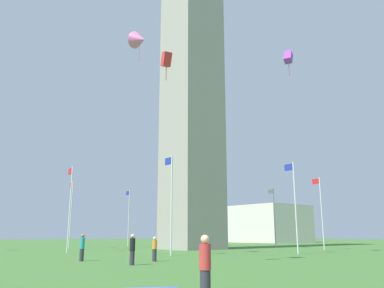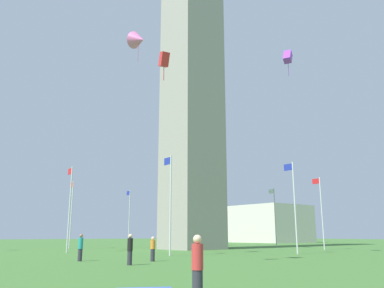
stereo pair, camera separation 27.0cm
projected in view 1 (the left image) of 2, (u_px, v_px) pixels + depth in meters
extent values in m
plane|color=#3D6B2D|center=(192.00, 249.00, 48.50)|extent=(260.00, 260.00, 0.00)
cube|color=gray|center=(192.00, 60.00, 54.04)|extent=(6.23, 6.23, 49.86)
cylinder|color=silver|center=(129.00, 218.00, 61.40)|extent=(0.14, 0.14, 8.59)
cube|color=#1E2D99|center=(128.00, 193.00, 62.68)|extent=(1.00, 0.03, 0.64)
cylinder|color=silver|center=(71.00, 214.00, 51.18)|extent=(0.14, 0.14, 8.59)
cube|color=red|center=(71.00, 185.00, 52.45)|extent=(1.00, 0.03, 0.64)
cylinder|color=silver|center=(70.00, 209.00, 39.94)|extent=(0.14, 0.14, 8.59)
cube|color=red|center=(70.00, 171.00, 41.21)|extent=(1.00, 0.03, 0.64)
cylinder|color=silver|center=(171.00, 204.00, 34.27)|extent=(0.14, 0.14, 8.59)
cube|color=#1E2D99|center=(168.00, 161.00, 35.55)|extent=(1.00, 0.03, 0.64)
cylinder|color=silver|center=(296.00, 207.00, 37.50)|extent=(0.14, 0.14, 8.59)
cube|color=#1E2D99|center=(289.00, 167.00, 38.78)|extent=(1.00, 0.03, 0.64)
cylinder|color=silver|center=(322.00, 213.00, 47.73)|extent=(0.14, 0.14, 8.59)
cube|color=red|center=(316.00, 181.00, 49.00)|extent=(1.00, 0.03, 0.64)
cylinder|color=silver|center=(275.00, 217.00, 58.97)|extent=(0.14, 0.14, 8.59)
cube|color=white|center=(271.00, 191.00, 60.24)|extent=(1.00, 0.03, 0.64)
cylinder|color=silver|center=(203.00, 219.00, 64.63)|extent=(0.14, 0.14, 8.59)
cube|color=white|center=(201.00, 195.00, 65.91)|extent=(1.00, 0.03, 0.64)
cylinder|color=#2D2D38|center=(205.00, 286.00, 10.64)|extent=(0.29, 0.29, 0.80)
cylinder|color=red|center=(205.00, 257.00, 10.80)|extent=(0.32, 0.32, 0.69)
sphere|color=beige|center=(205.00, 239.00, 10.90)|extent=(0.24, 0.24, 0.24)
cylinder|color=#2D2D38|center=(154.00, 255.00, 26.52)|extent=(0.29, 0.29, 0.80)
cylinder|color=orange|center=(155.00, 245.00, 26.67)|extent=(0.32, 0.32, 0.57)
sphere|color=beige|center=(155.00, 238.00, 26.76)|extent=(0.24, 0.24, 0.24)
cylinder|color=#2D2D38|center=(82.00, 255.00, 26.66)|extent=(0.29, 0.29, 0.80)
cylinder|color=teal|center=(82.00, 243.00, 26.84)|extent=(0.32, 0.32, 0.74)
sphere|color=#936B4C|center=(83.00, 236.00, 26.94)|extent=(0.24, 0.24, 0.24)
cylinder|color=#2D2D38|center=(132.00, 258.00, 23.24)|extent=(0.29, 0.29, 0.80)
cylinder|color=black|center=(132.00, 245.00, 23.41)|extent=(0.32, 0.32, 0.73)
sphere|color=beige|center=(133.00, 236.00, 23.52)|extent=(0.24, 0.24, 0.24)
cone|color=pink|center=(140.00, 40.00, 35.72)|extent=(2.05, 1.87, 1.88)
cylinder|color=#A44A79|center=(139.00, 52.00, 35.44)|extent=(0.04, 0.04, 1.85)
cube|color=purple|center=(288.00, 57.00, 39.71)|extent=(1.17, 1.45, 1.47)
cylinder|color=#67278E|center=(289.00, 68.00, 39.45)|extent=(0.04, 0.04, 1.71)
cube|color=red|center=(166.00, 59.00, 25.01)|extent=(0.83, 0.63, 1.00)
cylinder|color=maroon|center=(166.00, 71.00, 24.84)|extent=(0.04, 0.04, 1.19)
cube|color=beige|center=(260.00, 224.00, 95.73)|extent=(20.56, 14.23, 8.42)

